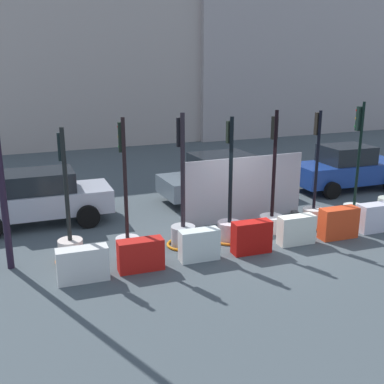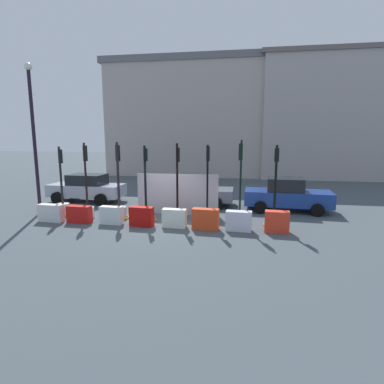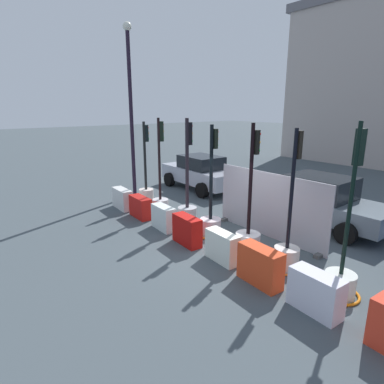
% 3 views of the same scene
% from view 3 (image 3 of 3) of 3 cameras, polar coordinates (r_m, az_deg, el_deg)
% --- Properties ---
extents(ground_plane, '(120.00, 120.00, 0.00)m').
position_cam_3_polar(ground_plane, '(9.81, 5.58, -9.03)').
color(ground_plane, '#434D53').
extents(traffic_light_0, '(0.81, 0.81, 3.37)m').
position_cam_3_polar(traffic_light_0, '(13.73, -8.06, 0.36)').
color(traffic_light_0, silver).
rests_on(traffic_light_0, ground_plane).
extents(traffic_light_1, '(0.61, 0.61, 3.56)m').
position_cam_3_polar(traffic_light_1, '(12.44, -5.58, -0.44)').
color(traffic_light_1, silver).
rests_on(traffic_light_1, ground_plane).
extents(traffic_light_2, '(0.91, 0.91, 3.59)m').
position_cam_3_polar(traffic_light_2, '(11.28, -0.82, -2.37)').
color(traffic_light_2, '#AAABB1').
rests_on(traffic_light_2, ground_plane).
extents(traffic_light_3, '(0.97, 0.97, 3.45)m').
position_cam_3_polar(traffic_light_3, '(10.26, 3.29, -4.81)').
color(traffic_light_3, silver).
rests_on(traffic_light_3, ground_plane).
extents(traffic_light_4, '(0.70, 0.70, 3.55)m').
position_cam_3_polar(traffic_light_4, '(9.35, 9.93, -6.42)').
color(traffic_light_4, silver).
rests_on(traffic_light_4, ground_plane).
extents(traffic_light_5, '(0.86, 0.86, 3.49)m').
position_cam_3_polar(traffic_light_5, '(8.51, 16.40, -9.61)').
color(traffic_light_5, silver).
rests_on(traffic_light_5, ground_plane).
extents(traffic_light_6, '(0.88, 0.88, 3.70)m').
position_cam_3_polar(traffic_light_6, '(7.76, 24.81, -12.72)').
color(traffic_light_6, silver).
rests_on(traffic_light_6, ground_plane).
extents(construction_barrier_0, '(1.18, 0.46, 0.80)m').
position_cam_3_polar(construction_barrier_0, '(13.17, -12.16, -1.17)').
color(construction_barrier_0, silver).
rests_on(construction_barrier_0, ground_plane).
extents(construction_barrier_1, '(1.11, 0.47, 0.77)m').
position_cam_3_polar(construction_barrier_1, '(12.01, -9.08, -2.64)').
color(construction_barrier_1, red).
rests_on(construction_barrier_1, ground_plane).
extents(construction_barrier_2, '(1.03, 0.44, 0.80)m').
position_cam_3_polar(construction_barrier_2, '(10.76, -5.05, -4.52)').
color(construction_barrier_2, silver).
rests_on(construction_barrier_2, ground_plane).
extents(construction_barrier_3, '(1.05, 0.45, 0.86)m').
position_cam_3_polar(construction_barrier_3, '(9.59, -0.89, -6.76)').
color(construction_barrier_3, '#B6110D').
rests_on(construction_barrier_3, ground_plane).
extents(construction_barrier_4, '(1.04, 0.43, 0.80)m').
position_cam_3_polar(construction_barrier_4, '(8.63, 5.32, -9.57)').
color(construction_barrier_4, white).
rests_on(construction_barrier_4, ground_plane).
extents(construction_barrier_5, '(1.12, 0.47, 0.88)m').
position_cam_3_polar(construction_barrier_5, '(7.73, 11.90, -12.58)').
color(construction_barrier_5, red).
rests_on(construction_barrier_5, ground_plane).
extents(construction_barrier_6, '(1.07, 0.50, 0.83)m').
position_cam_3_polar(construction_barrier_6, '(7.10, 20.92, -16.22)').
color(construction_barrier_6, silver).
rests_on(construction_barrier_6, ground_plane).
extents(car_silver_hatchback, '(4.44, 2.20, 1.65)m').
position_cam_3_polar(car_silver_hatchback, '(15.86, 1.43, 3.48)').
color(car_silver_hatchback, '#ABB0BF').
rests_on(car_silver_hatchback, ground_plane).
extents(car_grey_saloon, '(4.55, 2.29, 1.68)m').
position_cam_3_polar(car_grey_saloon, '(11.94, 21.71, -1.45)').
color(car_grey_saloon, slate).
rests_on(car_grey_saloon, ground_plane).
extents(street_lamp_post, '(0.36, 0.36, 7.27)m').
position_cam_3_polar(street_lamp_post, '(14.64, -10.76, 15.57)').
color(street_lamp_post, black).
rests_on(street_lamp_post, ground_plane).
extents(site_fence_panel, '(4.08, 0.50, 2.02)m').
position_cam_3_polar(site_fence_panel, '(10.26, 13.41, -2.52)').
color(site_fence_panel, '#A2A1AC').
rests_on(site_fence_panel, ground_plane).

